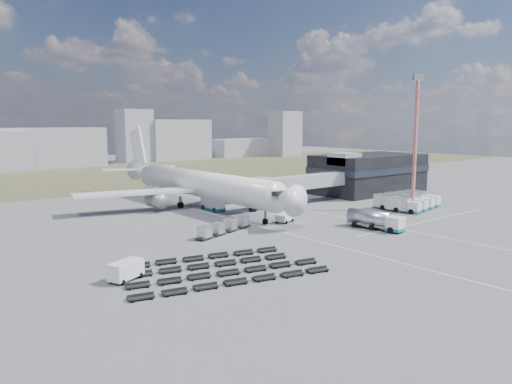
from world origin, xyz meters
TOP-DOWN VIEW (x-y plane):
  - ground at (0.00, 0.00)m, footprint 420.00×420.00m
  - grass_strip at (0.00, 110.00)m, footprint 420.00×90.00m
  - lane_markings at (9.77, 3.00)m, footprint 47.12×110.00m
  - terminal at (47.77, 23.96)m, footprint 30.40×16.40m
  - jet_bridge at (15.90, 20.42)m, footprint 30.30×3.80m
  - airliner at (0.00, 32.38)m, footprint 51.59×64.53m
  - skyline at (-2.99, 150.05)m, footprint 281.41×25.38m
  - fuel_tanker at (12.12, -6.27)m, footprint 4.06×10.44m
  - pushback_tug at (3.82, 8.00)m, footprint 4.11×3.18m
  - utility_van at (-33.67, -5.81)m, footprint 4.81×3.61m
  - catering_truck at (0.49, 26.93)m, footprint 2.67×6.16m
  - service_trucks_near at (35.18, 1.48)m, footprint 13.80×9.23m
  - service_trucks_far at (35.48, 3.62)m, footprint 13.41×7.80m
  - uld_row at (-10.24, 7.48)m, footprint 13.34×6.08m
  - baggage_dollies at (-23.11, -9.69)m, footprint 26.30×18.08m
  - floodlight_mast at (34.30, 1.18)m, footprint 2.70×2.18m

SIDE VIEW (x-z plane):
  - ground at x=0.00m, z-range 0.00..0.00m
  - grass_strip at x=0.00m, z-range 0.00..0.01m
  - lane_markings at x=9.77m, z-range 0.00..0.01m
  - baggage_dollies at x=-23.11m, z-range 0.00..0.66m
  - pushback_tug at x=3.82m, z-range 0.00..1.60m
  - uld_row at x=-10.24m, z-range 0.18..2.05m
  - utility_van at x=-33.67m, z-range 0.00..2.33m
  - catering_truck at x=0.49m, z-range 0.03..2.83m
  - service_trucks_near at x=35.18m, z-range 0.12..2.95m
  - service_trucks_far at x=35.48m, z-range 0.13..3.04m
  - fuel_tanker at x=12.12m, z-range 0.00..3.29m
  - jet_bridge at x=15.90m, z-range 1.53..8.58m
  - terminal at x=47.77m, z-range -0.25..10.75m
  - airliner at x=0.00m, z-range -3.52..14.10m
  - skyline at x=-2.99m, z-range -3.86..20.35m
  - floodlight_mast at x=34.30m, z-range 0.03..28.28m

